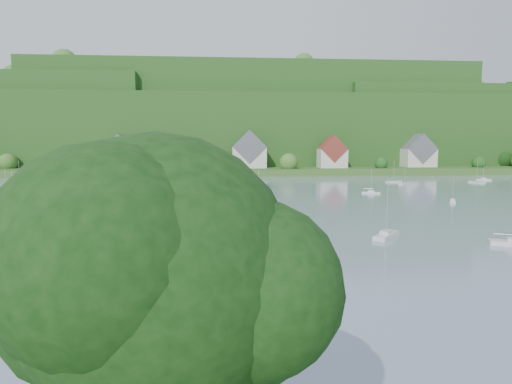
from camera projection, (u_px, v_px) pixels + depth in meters
near_tree at (173, 283)px, 10.36m from camera, size 8.40×8.50×13.70m
far_shore_strip at (238, 169)px, 217.17m from camera, size 600.00×60.00×3.00m
forested_ridge at (235, 131)px, 282.74m from camera, size 620.00×181.22×69.89m
village_building_0 at (121, 155)px, 199.18m from camera, size 14.00×10.40×16.00m
village_building_1 at (176, 156)px, 203.16m from camera, size 12.00×9.36×14.00m
village_building_2 at (249, 153)px, 204.68m from camera, size 16.00×11.44×18.00m
village_building_3 at (332, 154)px, 205.85m from camera, size 13.00×10.40×15.50m
village_building_4 at (419, 154)px, 213.24m from camera, size 15.00×10.40×16.50m
near_sailboat_0 at (139, 303)px, 37.71m from camera, size 6.01×2.19×7.94m
near_sailboat_1 at (122, 280)px, 44.26m from camera, size 5.73×4.41×7.76m
near_sailboat_2 at (201, 270)px, 47.56m from camera, size 6.18×4.16×8.17m
near_sailboat_3 at (386, 235)px, 66.03m from camera, size 5.83×6.41×9.16m
near_sailboat_6 at (138, 238)px, 63.96m from camera, size 6.74×3.86×8.78m
mooring_buoy_0 at (206, 258)px, 54.39m from camera, size 0.45×0.45×0.45m
mooring_buoy_1 at (330, 251)px, 57.69m from camera, size 0.39×0.39×0.39m
mooring_buoy_3 at (304, 235)px, 68.19m from camera, size 0.41×0.41×0.41m
duck_pair at (166, 322)px, 34.51m from camera, size 1.65×1.47×0.31m
far_sailboat_cluster at (262, 189)px, 134.78m from camera, size 190.66×66.30×8.71m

